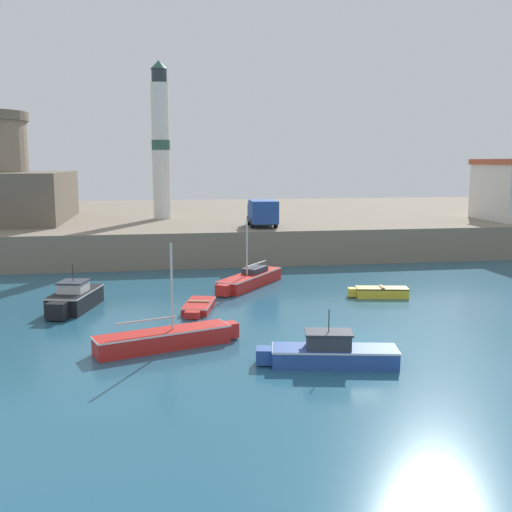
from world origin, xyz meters
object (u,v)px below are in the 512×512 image
object	(u,v)px
dinghy_yellow_2	(380,292)
dinghy_red_4	(199,306)
motorboat_blue_1	(330,353)
sailboat_red_5	(250,279)
sailboat_red_0	(166,338)
truck_on_quay	(262,212)
motorboat_black_3	(74,298)
lighthouse	(161,143)

from	to	relation	value
dinghy_yellow_2	dinghy_red_4	xyz separation A→B (m)	(-10.93, -1.40, -0.09)
dinghy_yellow_2	motorboat_blue_1	bearing A→B (deg)	-119.79
sailboat_red_5	sailboat_red_0	bearing A→B (deg)	-114.56
sailboat_red_5	truck_on_quay	distance (m)	11.24
truck_on_quay	dinghy_red_4	bearing A→B (deg)	-111.67
dinghy_yellow_2	motorboat_black_3	bearing A→B (deg)	-179.59
dinghy_yellow_2	truck_on_quay	xyz separation A→B (m)	(-4.50, 14.77, 3.63)
sailboat_red_0	lighthouse	world-z (taller)	lighthouse
dinghy_red_4	sailboat_red_5	world-z (taller)	sailboat_red_5
sailboat_red_0	lighthouse	size ratio (longest dim) A/B	0.45
sailboat_red_5	lighthouse	bearing A→B (deg)	105.54
motorboat_blue_1	dinghy_yellow_2	distance (m)	12.87
motorboat_blue_1	dinghy_red_4	world-z (taller)	motorboat_blue_1
motorboat_blue_1	sailboat_red_5	world-z (taller)	sailboat_red_5
sailboat_red_0	dinghy_red_4	size ratio (longest dim) A/B	1.65
sailboat_red_5	truck_on_quay	xyz separation A→B (m)	(2.68, 10.35, 3.48)
dinghy_red_4	lighthouse	size ratio (longest dim) A/B	0.27
motorboat_blue_1	dinghy_yellow_2	bearing A→B (deg)	60.21
sailboat_red_0	dinghy_red_4	distance (m)	6.74
dinghy_red_4	truck_on_quay	distance (m)	17.80
dinghy_red_4	lighthouse	bearing A→B (deg)	93.57
sailboat_red_0	motorboat_black_3	bearing A→B (deg)	121.94
sailboat_red_0	motorboat_black_3	xyz separation A→B (m)	(-4.83, 7.75, 0.18)
dinghy_yellow_2	dinghy_red_4	size ratio (longest dim) A/B	0.93
motorboat_blue_1	motorboat_black_3	world-z (taller)	motorboat_black_3
motorboat_blue_1	dinghy_yellow_2	size ratio (longest dim) A/B	1.57
sailboat_red_0	motorboat_blue_1	bearing A→B (deg)	-27.26
sailboat_red_5	lighthouse	world-z (taller)	lighthouse
lighthouse	sailboat_red_5	bearing A→B (deg)	-74.46
sailboat_red_0	truck_on_quay	xyz separation A→B (m)	(8.30, 22.65, 3.51)
sailboat_red_0	dinghy_red_4	bearing A→B (deg)	73.86
dinghy_yellow_2	lighthouse	distance (m)	28.22
motorboat_blue_1	motorboat_black_3	bearing A→B (deg)	135.48
lighthouse	motorboat_blue_1	bearing A→B (deg)	-80.04
sailboat_red_5	lighthouse	size ratio (longest dim) A/B	0.44
dinghy_yellow_2	sailboat_red_5	world-z (taller)	sailboat_red_5
lighthouse	truck_on_quay	size ratio (longest dim) A/B	3.27
motorboat_black_3	sailboat_red_0	bearing A→B (deg)	-58.06
dinghy_red_4	truck_on_quay	bearing A→B (deg)	68.33
dinghy_yellow_2	dinghy_red_4	distance (m)	11.02
dinghy_yellow_2	sailboat_red_5	size ratio (longest dim) A/B	0.58
motorboat_black_3	dinghy_red_4	bearing A→B (deg)	-10.79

